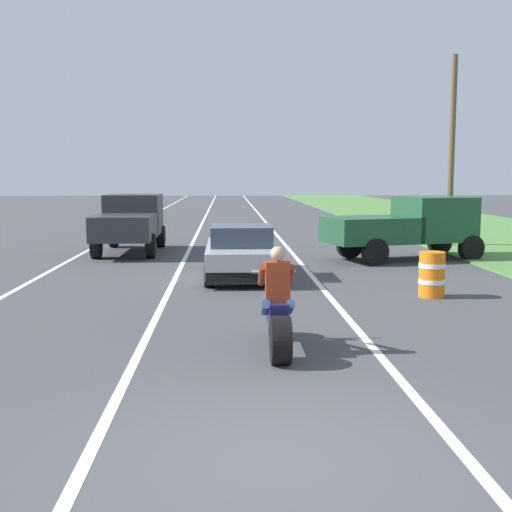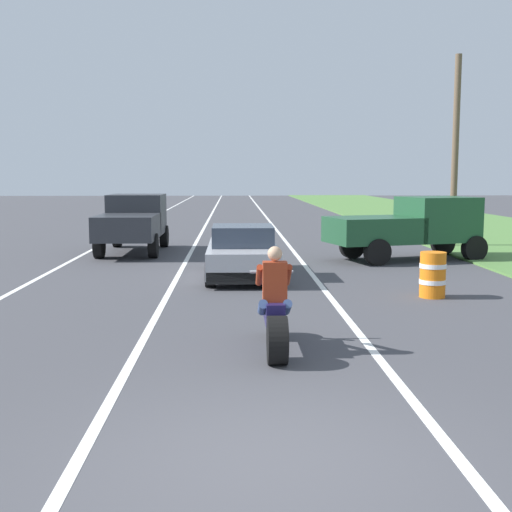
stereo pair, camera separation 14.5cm
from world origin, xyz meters
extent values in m
plane|color=#424247|center=(0.00, 0.00, 0.00)|extent=(160.00, 160.00, 0.00)
cube|color=white|center=(-5.40, 20.00, 0.00)|extent=(0.14, 120.00, 0.01)
cube|color=white|center=(1.80, 20.00, 0.00)|extent=(0.14, 120.00, 0.01)
cube|color=white|center=(-1.80, 20.00, 0.00)|extent=(0.14, 120.00, 0.01)
cylinder|color=black|center=(0.29, 3.22, 0.35)|extent=(0.28, 0.69, 0.69)
cylinder|color=black|center=(0.29, 4.77, 0.31)|extent=(0.12, 0.63, 0.63)
cube|color=#1E194C|center=(0.29, 4.04, 0.61)|extent=(0.28, 1.10, 0.36)
cylinder|color=#B2B2B7|center=(0.29, 4.69, 0.68)|extent=(0.08, 0.36, 0.73)
cylinder|color=#A5A5AA|center=(0.29, 4.67, 1.11)|extent=(0.70, 0.05, 0.05)
cube|color=#993319|center=(0.29, 3.81, 1.09)|extent=(0.36, 0.24, 0.60)
sphere|color=tan|center=(0.29, 3.81, 1.51)|extent=(0.22, 0.22, 0.22)
cylinder|color=#384C7A|center=(0.11, 3.84, 0.69)|extent=(0.14, 0.47, 0.32)
cylinder|color=#993319|center=(0.07, 4.11, 1.14)|extent=(0.10, 0.51, 0.40)
cylinder|color=#384C7A|center=(0.47, 3.84, 0.69)|extent=(0.14, 0.47, 0.32)
cylinder|color=#993319|center=(0.51, 4.11, 1.14)|extent=(0.10, 0.51, 0.40)
cube|color=#B7B7BC|center=(-0.08, 11.31, 0.53)|extent=(1.80, 4.30, 0.64)
cube|color=#333D4C|center=(-0.08, 11.11, 1.11)|extent=(1.56, 1.70, 0.52)
cube|color=black|center=(-0.08, 9.26, 0.29)|extent=(1.76, 0.20, 0.28)
cylinder|color=black|center=(-0.88, 12.91, 0.32)|extent=(0.24, 0.64, 0.64)
cylinder|color=black|center=(0.72, 12.91, 0.32)|extent=(0.24, 0.64, 0.64)
cylinder|color=black|center=(-0.88, 9.71, 0.32)|extent=(0.24, 0.64, 0.64)
cylinder|color=black|center=(0.72, 9.71, 0.32)|extent=(0.24, 0.64, 0.64)
cube|color=#2D3035|center=(-3.78, 17.86, 1.28)|extent=(1.90, 2.10, 1.40)
cube|color=#333D4C|center=(-3.78, 18.21, 1.67)|extent=(1.67, 0.29, 0.57)
cube|color=#2D3035|center=(-3.78, 15.61, 0.98)|extent=(1.90, 2.70, 0.80)
cylinder|color=black|center=(-4.65, 18.66, 0.40)|extent=(0.28, 0.80, 0.80)
cylinder|color=black|center=(-2.91, 18.66, 0.40)|extent=(0.28, 0.80, 0.80)
cylinder|color=black|center=(-4.65, 15.31, 0.40)|extent=(0.28, 0.80, 0.80)
cylinder|color=black|center=(-2.91, 15.31, 0.40)|extent=(0.28, 0.80, 0.80)
cube|color=#1E4C2D|center=(6.19, 14.82, 1.28)|extent=(2.52, 2.38, 1.40)
cube|color=#333D4C|center=(6.53, 14.91, 1.67)|extent=(0.71, 1.69, 0.57)
cube|color=#1E4C2D|center=(4.02, 14.24, 0.98)|extent=(3.10, 2.53, 0.80)
cylinder|color=black|center=(6.74, 15.87, 0.40)|extent=(0.85, 0.48, 0.80)
cylinder|color=black|center=(7.19, 14.18, 0.40)|extent=(0.85, 0.48, 0.80)
cylinder|color=black|center=(3.50, 15.00, 0.40)|extent=(0.85, 0.48, 0.80)
cylinder|color=black|center=(3.95, 13.32, 0.40)|extent=(0.85, 0.48, 0.80)
cylinder|color=brown|center=(7.88, 18.34, 3.51)|extent=(0.24, 0.24, 7.03)
cylinder|color=orange|center=(4.04, 8.21, 0.50)|extent=(0.56, 0.56, 1.00)
cylinder|color=white|center=(4.04, 8.21, 0.70)|extent=(0.58, 0.58, 0.10)
cylinder|color=white|center=(4.04, 8.21, 0.35)|extent=(0.58, 0.58, 0.10)
camera|label=1|loc=(-0.47, -5.80, 2.67)|focal=45.93mm
camera|label=2|loc=(-0.33, -5.80, 2.67)|focal=45.93mm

